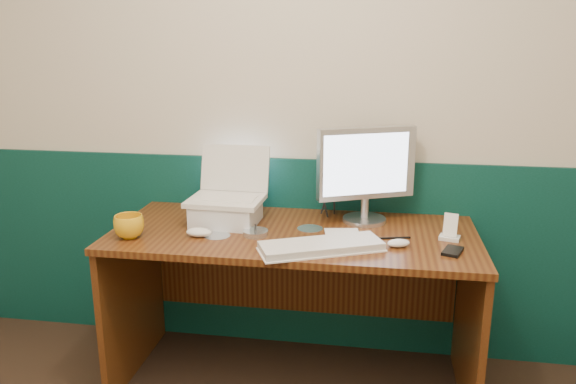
% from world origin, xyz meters
% --- Properties ---
extents(back_wall, '(3.50, 0.04, 2.50)m').
position_xyz_m(back_wall, '(0.00, 1.75, 1.25)').
color(back_wall, beige).
rests_on(back_wall, ground).
extents(wainscot, '(3.48, 0.02, 1.00)m').
position_xyz_m(wainscot, '(0.00, 1.74, 0.50)').
color(wainscot, '#073027').
rests_on(wainscot, ground).
extents(desk, '(1.60, 0.70, 0.75)m').
position_xyz_m(desk, '(0.10, 1.38, 0.38)').
color(desk, '#3D1B0B').
rests_on(desk, ground).
extents(laptop_riser, '(0.30, 0.25, 0.10)m').
position_xyz_m(laptop_riser, '(-0.22, 1.44, 0.80)').
color(laptop_riser, silver).
rests_on(laptop_riser, desk).
extents(laptop, '(0.34, 0.27, 0.27)m').
position_xyz_m(laptop, '(-0.22, 1.44, 0.99)').
color(laptop, silver).
rests_on(laptop, laptop_riser).
extents(monitor, '(0.47, 0.31, 0.46)m').
position_xyz_m(monitor, '(0.40, 1.57, 0.98)').
color(monitor, '#BBBCC1').
rests_on(monitor, desk).
extents(keyboard, '(0.51, 0.35, 0.03)m').
position_xyz_m(keyboard, '(0.24, 1.17, 0.76)').
color(keyboard, silver).
rests_on(keyboard, desk).
extents(mouse_right, '(0.11, 0.09, 0.03)m').
position_xyz_m(mouse_right, '(0.55, 1.26, 0.77)').
color(mouse_right, silver).
rests_on(mouse_right, desk).
extents(mouse_left, '(0.11, 0.07, 0.04)m').
position_xyz_m(mouse_left, '(-0.29, 1.25, 0.77)').
color(mouse_left, silver).
rests_on(mouse_left, desk).
extents(mug, '(0.16, 0.16, 0.10)m').
position_xyz_m(mug, '(-0.58, 1.19, 0.80)').
color(mug, gold).
rests_on(mug, desk).
extents(camcorder, '(0.12, 0.14, 0.18)m').
position_xyz_m(camcorder, '(0.23, 1.64, 0.84)').
color(camcorder, '#AFB0B4').
rests_on(camcorder, desk).
extents(cd_spindle, '(0.11, 0.11, 0.02)m').
position_xyz_m(cd_spindle, '(-0.05, 1.30, 0.76)').
color(cd_spindle, silver).
rests_on(cd_spindle, desk).
extents(cd_loose_a, '(0.12, 0.12, 0.00)m').
position_xyz_m(cd_loose_a, '(-0.22, 1.27, 0.75)').
color(cd_loose_a, '#B6BDC7').
rests_on(cd_loose_a, desk).
extents(cd_loose_b, '(0.12, 0.12, 0.00)m').
position_xyz_m(cd_loose_b, '(0.17, 1.43, 0.75)').
color(cd_loose_b, silver).
rests_on(cd_loose_b, desk).
extents(pen, '(0.15, 0.05, 0.01)m').
position_xyz_m(pen, '(0.53, 1.35, 0.75)').
color(pen, black).
rests_on(pen, desk).
extents(papers, '(0.16, 0.12, 0.00)m').
position_xyz_m(papers, '(0.31, 1.40, 0.75)').
color(papers, silver).
rests_on(papers, desk).
extents(dock, '(0.10, 0.08, 0.02)m').
position_xyz_m(dock, '(0.77, 1.38, 0.76)').
color(dock, silver).
rests_on(dock, desk).
extents(music_player, '(0.06, 0.04, 0.10)m').
position_xyz_m(music_player, '(0.77, 1.38, 0.81)').
color(music_player, white).
rests_on(music_player, dock).
extents(pda, '(0.10, 0.13, 0.01)m').
position_xyz_m(pda, '(0.76, 1.23, 0.76)').
color(pda, black).
rests_on(pda, desk).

